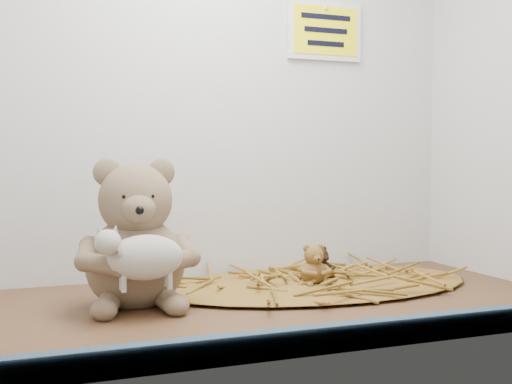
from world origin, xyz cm
name	(u,v)px	position (x,y,z in cm)	size (l,w,h in cm)	color
alcove_shell	(228,54)	(0.00, 9.00, 45.00)	(120.40, 60.20, 90.40)	#482F19
front_rail	(318,339)	(0.00, -28.80, 1.80)	(119.28, 2.20, 3.60)	#355266
straw_bed	(317,283)	(19.48, 11.31, 0.64)	(65.75, 38.18, 1.27)	brown
main_teddy	(135,232)	(-17.72, 6.96, 12.90)	(20.80, 21.95, 25.79)	#7D6A4D
toy_lamb	(146,257)	(-17.72, -2.28, 9.83)	(15.95, 9.73, 10.30)	beige
mini_teddy_tan	(314,263)	(17.57, 8.93, 5.23)	(6.39, 6.74, 7.92)	brown
mini_teddy_brown	(320,261)	(21.38, 13.68, 4.59)	(5.35, 5.65, 6.64)	black
wall_sign	(325,31)	(30.00, 29.40, 55.00)	(16.00, 1.20, 11.00)	#FFEE0D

